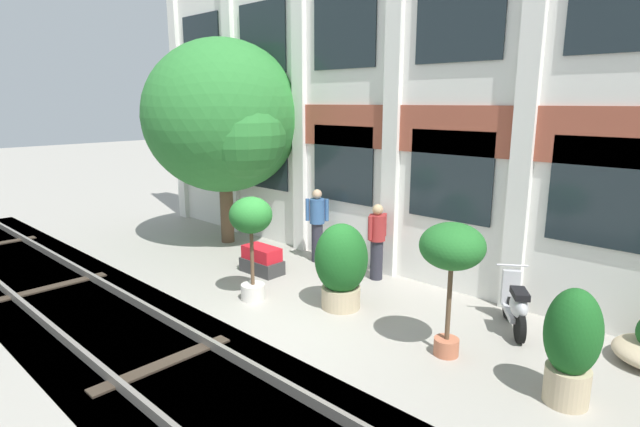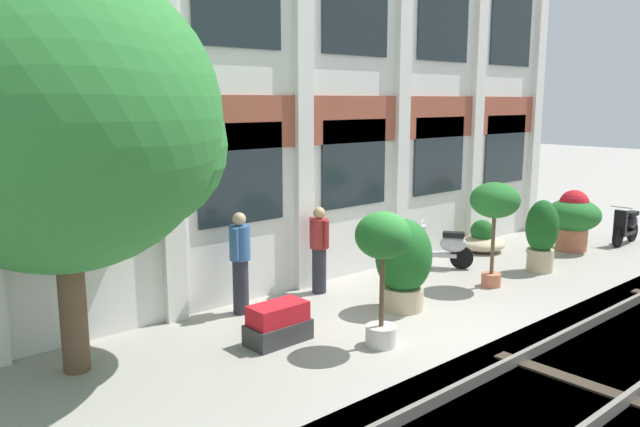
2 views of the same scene
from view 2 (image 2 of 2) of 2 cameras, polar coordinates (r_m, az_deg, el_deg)
name	(u,v)px [view 2 (image 2 of 2)]	position (r m, az deg, el deg)	size (l,w,h in m)	color
ground_plane	(418,326)	(9.96, 8.94, -10.16)	(80.00, 80.00, 0.00)	#9E998E
apartment_facade	(293,81)	(11.50, -2.49, 12.02)	(16.35, 0.64, 7.64)	silver
rail_tracks	(573,390)	(8.77, 22.11, -14.70)	(23.99, 2.80, 0.43)	#4C473F
broadleaf_tree	(59,126)	(8.26, -22.72, 7.37)	(4.14, 3.95, 5.15)	brown
potted_plant_square_trough	(278,324)	(9.18, -3.85, -10.04)	(0.96, 0.52, 0.58)	#333333
potted_plant_stone_basin	(403,262)	(10.48, 7.64, -4.43)	(0.94, 0.94, 1.54)	tan
potted_plant_tall_urn	(383,249)	(8.74, 5.75, -3.22)	(0.78, 0.78, 1.95)	beige
potted_plant_fluted_column	(542,234)	(13.48, 19.61, -1.78)	(0.65, 0.65, 1.48)	tan
potted_plant_low_pan	(495,205)	(11.96, 15.69, 0.75)	(0.92, 0.92, 1.98)	#B76647
potted_plant_wide_bowl	(482,240)	(15.00, 14.55, -2.38)	(1.07, 1.07, 0.74)	tan
potted_plant_glazed_jar	(573,217)	(15.66, 22.14, -0.26)	(1.24, 1.24, 1.43)	#B76647
scooter_near_curb	(443,247)	(13.30, 11.20, -3.04)	(0.86, 1.19, 0.98)	black
scooter_second_parked	(627,226)	(16.98, 26.27, -1.04)	(1.38, 0.50, 0.98)	black
resident_by_doorway	(240,260)	(10.25, -7.31, -4.21)	(0.43, 0.37, 1.69)	#282833
resident_watching_tracks	(319,247)	(11.27, -0.08, -3.09)	(0.34, 0.53, 1.59)	#282833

